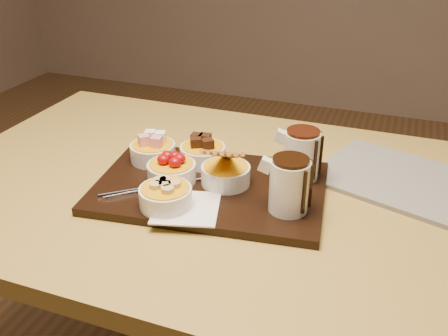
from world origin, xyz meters
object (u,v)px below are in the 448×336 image
(bowl_strawberries, at_px, (172,172))
(pitcher_milk_chocolate, at_px, (301,156))
(newspaper, at_px, (397,179))
(dining_table, at_px, (210,221))
(serving_board, at_px, (210,188))
(pitcher_dark_chocolate, at_px, (289,186))

(bowl_strawberries, relative_size, pitcher_milk_chocolate, 1.00)
(newspaper, bearing_deg, pitcher_milk_chocolate, -137.56)
(dining_table, relative_size, serving_board, 2.61)
(dining_table, distance_m, bowl_strawberries, 0.16)
(pitcher_milk_chocolate, bearing_deg, bowl_strawberries, -163.61)
(pitcher_milk_chocolate, xyz_separation_m, newspaper, (0.19, 0.09, -0.06))
(pitcher_milk_chocolate, relative_size, newspaper, 0.32)
(serving_board, xyz_separation_m, newspaper, (0.36, 0.18, -0.00))
(serving_board, relative_size, pitcher_dark_chocolate, 4.59)
(pitcher_dark_chocolate, bearing_deg, newspaper, 42.48)
(bowl_strawberries, xyz_separation_m, newspaper, (0.44, 0.20, -0.03))
(dining_table, distance_m, pitcher_milk_chocolate, 0.25)
(newspaper, bearing_deg, serving_board, -135.61)
(bowl_strawberries, distance_m, newspaper, 0.48)
(dining_table, xyz_separation_m, pitcher_milk_chocolate, (0.18, 0.06, 0.17))
(dining_table, distance_m, pitcher_dark_chocolate, 0.26)
(bowl_strawberries, bearing_deg, pitcher_milk_chocolate, 23.62)
(pitcher_milk_chocolate, height_order, newspaper, pitcher_milk_chocolate)
(dining_table, height_order, newspaper, newspaper)
(serving_board, bearing_deg, newspaper, 19.61)
(bowl_strawberries, bearing_deg, pitcher_dark_chocolate, -5.42)
(pitcher_milk_chocolate, bearing_deg, dining_table, -169.36)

